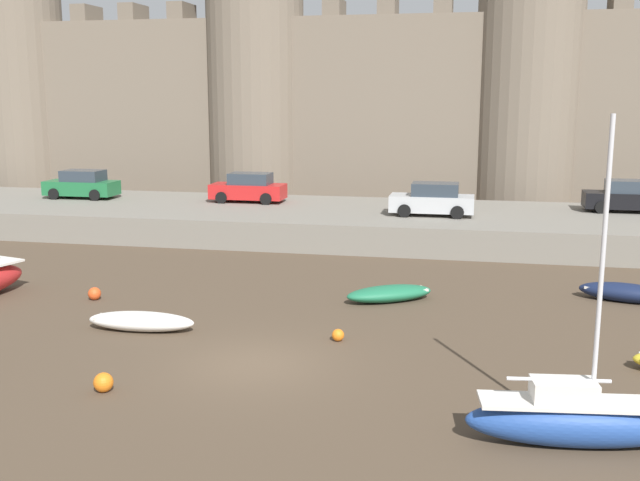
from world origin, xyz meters
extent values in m
plane|color=#4C3D2D|center=(0.00, 0.00, 0.00)|extent=(160.00, 160.00, 0.00)
cube|color=slate|center=(0.00, 19.39, 0.69)|extent=(64.00, 10.00, 1.39)
cube|color=#706354|center=(0.00, 29.66, 6.04)|extent=(52.00, 2.80, 12.08)
cylinder|color=#706354|center=(-26.00, 29.66, 8.28)|extent=(6.32, 6.32, 16.56)
cylinder|color=#706354|center=(-8.67, 29.66, 8.28)|extent=(6.32, 6.32, 16.56)
cylinder|color=#706354|center=(8.67, 29.66, 8.28)|extent=(6.32, 6.32, 16.56)
cube|color=#6A5E4F|center=(-20.50, 29.66, 12.63)|extent=(1.10, 2.52, 1.10)
cube|color=#6A5E4F|center=(-17.09, 29.66, 12.63)|extent=(1.10, 2.52, 1.10)
cube|color=#6A5E4F|center=(-13.67, 29.66, 12.63)|extent=(1.10, 2.52, 1.10)
cube|color=#6A5E4F|center=(-3.42, 29.66, 12.63)|extent=(1.10, 2.52, 1.10)
cube|color=#6A5E4F|center=(0.00, 29.66, 12.63)|extent=(1.10, 2.52, 1.10)
cube|color=#6A5E4F|center=(3.42, 29.66, 12.63)|extent=(1.10, 2.52, 1.10)
cube|color=#6A5E4F|center=(13.67, 29.66, 12.63)|extent=(1.10, 2.52, 1.10)
ellipsoid|color=#1E6B47|center=(2.88, 7.09, 0.29)|extent=(3.35, 2.58, 0.58)
ellipsoid|color=#339266|center=(2.88, 7.09, 0.35)|extent=(2.72, 2.08, 0.32)
cube|color=beige|center=(2.67, 6.97, 0.39)|extent=(0.65, 0.92, 0.06)
cube|color=beige|center=(3.97, 7.72, 0.37)|extent=(0.55, 0.67, 0.08)
ellipsoid|color=#234793|center=(8.04, -3.28, 0.50)|extent=(4.81, 1.65, 1.00)
cube|color=silver|center=(8.04, -3.28, 0.96)|extent=(4.23, 1.42, 0.08)
cube|color=silver|center=(7.69, -3.32, 1.22)|extent=(1.40, 0.86, 0.44)
cylinder|color=silver|center=(8.28, -3.25, 3.94)|extent=(0.10, 0.10, 5.90)
cylinder|color=silver|center=(7.57, -3.34, 1.45)|extent=(2.12, 0.34, 0.08)
ellipsoid|color=silver|center=(-4.34, 2.16, 0.29)|extent=(3.47, 1.22, 0.59)
ellipsoid|color=white|center=(-4.34, 2.16, 0.35)|extent=(2.84, 0.96, 0.32)
cube|color=beige|center=(-4.08, 2.18, 0.39)|extent=(0.24, 0.90, 0.06)
cube|color=beige|center=(-5.67, 2.10, 0.37)|extent=(0.31, 0.59, 0.08)
ellipsoid|color=#141E3D|center=(11.13, 8.76, 0.34)|extent=(3.35, 1.78, 0.67)
ellipsoid|color=navy|center=(11.13, 8.76, 0.40)|extent=(2.74, 1.42, 0.37)
cube|color=beige|center=(11.37, 8.70, 0.44)|extent=(0.41, 0.87, 0.06)
cube|color=beige|center=(9.93, 9.08, 0.42)|extent=(0.41, 0.60, 0.08)
sphere|color=orange|center=(-3.12, -2.63, 0.25)|extent=(0.49, 0.49, 0.49)
sphere|color=orange|center=(1.88, 2.39, 0.19)|extent=(0.37, 0.37, 0.37)
sphere|color=#E04C1E|center=(-7.53, 5.13, 0.23)|extent=(0.46, 0.46, 0.46)
cube|color=#1E6638|center=(-16.51, 20.53, 1.99)|extent=(4.10, 1.70, 0.80)
cube|color=#2D3842|center=(-16.36, 20.53, 2.69)|extent=(2.26, 1.50, 0.64)
cylinder|color=black|center=(-17.78, 19.67, 1.71)|extent=(0.64, 0.18, 0.64)
cylinder|color=black|center=(-17.78, 21.37, 1.71)|extent=(0.64, 0.18, 0.64)
cylinder|color=black|center=(-15.24, 19.68, 1.71)|extent=(0.64, 0.18, 0.64)
cylinder|color=black|center=(-15.24, 21.38, 1.71)|extent=(0.64, 0.18, 0.64)
cube|color=#B2B5B7|center=(3.67, 18.25, 1.99)|extent=(4.10, 1.70, 0.80)
cube|color=#2D3842|center=(3.82, 18.25, 2.69)|extent=(2.26, 1.50, 0.64)
cylinder|color=black|center=(2.40, 17.40, 1.71)|extent=(0.64, 0.18, 0.64)
cylinder|color=black|center=(2.40, 19.10, 1.71)|extent=(0.64, 0.18, 0.64)
cylinder|color=black|center=(4.94, 17.40, 1.71)|extent=(0.64, 0.18, 0.64)
cylinder|color=black|center=(4.94, 19.10, 1.71)|extent=(0.64, 0.18, 0.64)
cube|color=red|center=(-6.63, 20.98, 1.99)|extent=(4.10, 1.70, 0.80)
cube|color=#2D3842|center=(-6.48, 20.98, 2.69)|extent=(2.26, 1.50, 0.64)
cylinder|color=black|center=(-7.90, 20.13, 1.71)|extent=(0.64, 0.18, 0.64)
cylinder|color=black|center=(-7.90, 21.83, 1.71)|extent=(0.64, 0.18, 0.64)
cylinder|color=black|center=(-5.36, 20.13, 1.71)|extent=(0.64, 0.18, 0.64)
cylinder|color=black|center=(-5.36, 21.83, 1.71)|extent=(0.64, 0.18, 0.64)
cube|color=black|center=(13.27, 21.45, 1.99)|extent=(4.10, 1.70, 0.80)
cube|color=#2D3842|center=(13.42, 21.45, 2.69)|extent=(2.26, 1.50, 0.64)
cylinder|color=black|center=(12.00, 20.60, 1.71)|extent=(0.64, 0.18, 0.64)
cylinder|color=black|center=(12.00, 22.30, 1.71)|extent=(0.64, 0.18, 0.64)
camera|label=1|loc=(5.71, -18.68, 7.24)|focal=42.00mm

